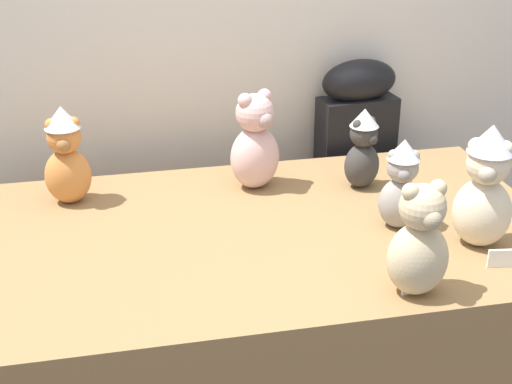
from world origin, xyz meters
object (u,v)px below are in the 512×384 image
Objects in this scene: teddy_bear_ginger at (66,156)px; teddy_bear_charcoal at (363,149)px; display_table at (256,339)px; instrument_case at (353,193)px; teddy_bear_cream at (485,188)px; teddy_bear_blush at (255,143)px; teddy_bear_ash at (401,185)px; teddy_bear_sand at (419,243)px.

teddy_bear_ginger reaches higher than teddy_bear_charcoal.
instrument_case is at bearing 50.63° from display_table.
display_table is 0.79m from teddy_bear_ginger.
teddy_bear_cream is (0.57, -0.20, 0.53)m from display_table.
teddy_bear_charcoal is (0.33, -0.07, -0.02)m from teddy_bear_blush.
display_table is 0.81m from instrument_case.
display_table is at bearing -31.43° from teddy_bear_ginger.
teddy_bear_cream reaches higher than teddy_bear_ash.
display_table is at bearing -173.23° from teddy_bear_ash.
teddy_bear_ash is 0.77× the size of teddy_bear_cream.
teddy_bear_blush is (0.57, -0.01, -0.00)m from teddy_bear_ginger.
display_table is 5.79× the size of teddy_bear_sand.
teddy_bear_charcoal is at bearing 107.47° from teddy_bear_ash.
teddy_bear_ginger is (-0.51, 0.30, 0.52)m from display_table.
teddy_bear_sand is (0.82, -0.69, -0.01)m from teddy_bear_ginger.
teddy_bear_blush is 0.33m from teddy_bear_charcoal.
teddy_bear_ash is (0.01, -0.28, 0.00)m from teddy_bear_charcoal.
teddy_bear_ash is at bearing 70.97° from teddy_bear_sand.
teddy_bear_ash is (0.09, 0.33, -0.01)m from teddy_bear_sand.
teddy_bear_ginger is 1.17× the size of teddy_bear_charcoal.
teddy_bear_ash is at bearing -105.34° from instrument_case.
teddy_bear_cream is at bearing -24.79° from teddy_bear_ash.
display_table is at bearing -126.91° from teddy_bear_blush.
teddy_bear_blush is at bearing 144.20° from teddy_bear_charcoal.
instrument_case is 3.02× the size of teddy_bear_cream.
teddy_bear_charcoal is at bearing 142.01° from teddy_bear_cream.
instrument_case is 0.52m from teddy_bear_charcoal.
teddy_bear_blush reaches higher than teddy_bear_ash.
teddy_bear_cream is at bearing -19.31° from display_table.
teddy_bear_sand is (0.31, -0.39, 0.50)m from display_table.
instrument_case is at bearing 16.23° from teddy_bear_ginger.
teddy_bear_cream reaches higher than display_table.
instrument_case is 3.31× the size of teddy_bear_blush.
teddy_bear_cream is (1.08, -0.50, 0.02)m from teddy_bear_ginger.
teddy_bear_ash is (-0.10, -0.67, 0.34)m from instrument_case.
teddy_bear_sand is at bearing -95.46° from teddy_bear_blush.
teddy_bear_sand is (-0.08, -0.62, 0.01)m from teddy_bear_charcoal.
teddy_bear_sand is 1.11× the size of teddy_bear_ash.
teddy_bear_blush is 0.71m from teddy_bear_cream.
teddy_bear_blush reaches higher than teddy_bear_sand.
display_table is at bearing -170.77° from teddy_bear_cream.
teddy_bear_charcoal is (0.39, 0.23, 0.49)m from display_table.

